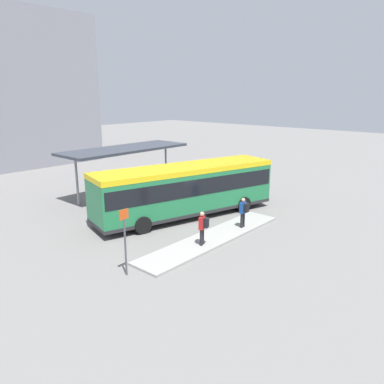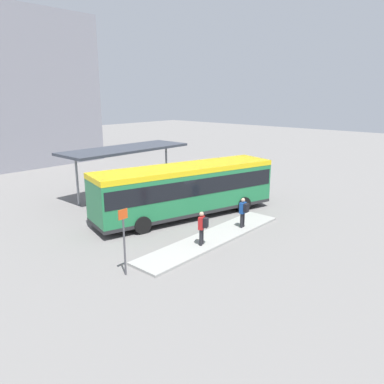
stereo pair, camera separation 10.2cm
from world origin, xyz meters
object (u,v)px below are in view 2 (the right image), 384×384
(bicycle_red, at_px, (233,184))
(city_bus, at_px, (186,187))
(bicycle_green, at_px, (227,182))
(pedestrian_waiting, at_px, (202,226))
(pedestrian_companion, at_px, (243,211))
(platform_sign, at_px, (124,239))

(bicycle_red, bearing_deg, city_bus, -74.89)
(bicycle_red, relative_size, bicycle_green, 0.97)
(pedestrian_waiting, distance_m, bicycle_red, 11.88)
(bicycle_red, bearing_deg, pedestrian_companion, -49.85)
(pedestrian_waiting, bearing_deg, pedestrian_companion, -113.12)
(pedestrian_companion, distance_m, platform_sign, 7.62)
(pedestrian_companion, bearing_deg, city_bus, 1.54)
(city_bus, distance_m, platform_sign, 7.96)
(pedestrian_companion, xyz_separation_m, platform_sign, (-7.58, 0.59, 0.49))
(pedestrian_companion, distance_m, bicycle_red, 9.15)
(pedestrian_waiting, relative_size, bicycle_red, 0.98)
(pedestrian_companion, relative_size, bicycle_green, 0.94)
(bicycle_red, relative_size, platform_sign, 0.61)
(city_bus, distance_m, bicycle_green, 8.11)
(bicycle_green, bearing_deg, pedestrian_waiting, 118.54)
(pedestrian_companion, bearing_deg, bicycle_red, -54.20)
(platform_sign, bearing_deg, pedestrian_companion, -4.46)
(pedestrian_waiting, bearing_deg, bicycle_green, -80.60)
(pedestrian_companion, bearing_deg, bicycle_green, -51.60)
(pedestrian_waiting, relative_size, bicycle_green, 0.95)
(city_bus, bearing_deg, platform_sign, -140.03)
(city_bus, height_order, pedestrian_companion, city_bus)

